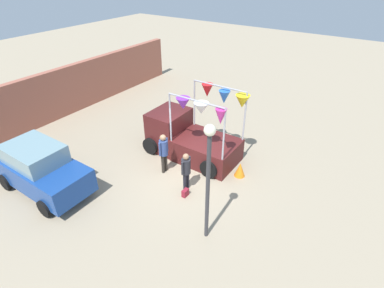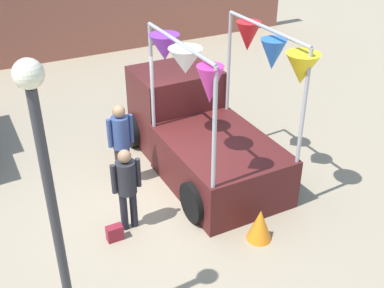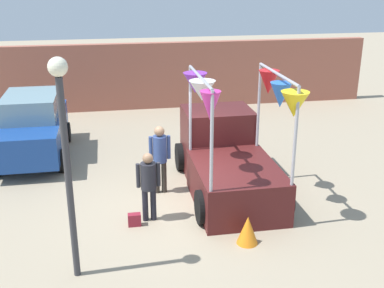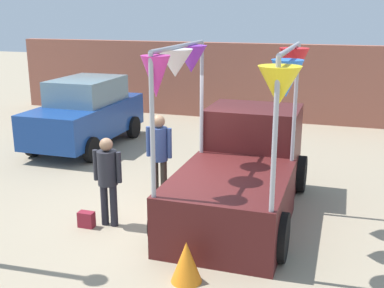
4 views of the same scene
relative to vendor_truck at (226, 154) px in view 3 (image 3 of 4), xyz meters
name	(u,v)px [view 3 (image 3 of 4)]	position (x,y,z in m)	size (l,w,h in m)	color
ground_plane	(183,206)	(-1.24, -0.83, -0.90)	(60.00, 60.00, 0.00)	gray
vendor_truck	(226,154)	(0.00, 0.00, 0.00)	(2.53, 4.19, 3.15)	#4C1919
parked_car	(33,127)	(-5.05, 3.09, 0.04)	(1.88, 4.00, 1.88)	navy
person_customer	(148,181)	(-2.08, -1.37, 0.05)	(0.53, 0.34, 1.59)	black
person_vendor	(160,153)	(-1.67, 0.00, 0.15)	(0.53, 0.34, 1.74)	#2D2823
handbag	(134,220)	(-2.43, -1.57, -0.76)	(0.28, 0.16, 0.28)	maroon
street_lamp	(65,141)	(-3.58, -3.18, 1.70)	(0.32, 0.32, 4.00)	#333338
brick_boundary_wall	(148,76)	(-1.24, 7.91, 0.40)	(18.00, 0.36, 2.60)	#9E5947
folded_kite_bundle_tangerine	(248,230)	(-0.21, -2.69, -0.60)	(0.44, 0.44, 0.60)	orange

